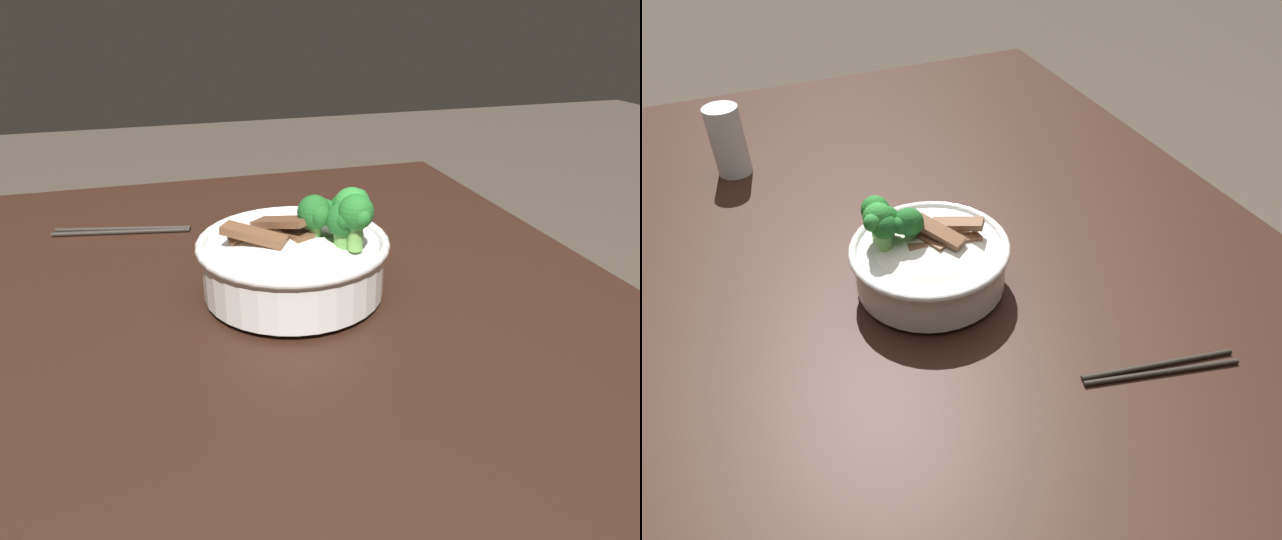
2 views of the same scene
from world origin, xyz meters
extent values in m
cube|color=black|center=(0.00, 0.00, 0.75)|extent=(1.33, 0.98, 0.04)
cube|color=black|center=(-0.59, -0.42, 0.36)|extent=(0.06, 0.06, 0.72)
cube|color=black|center=(-0.59, 0.42, 0.36)|extent=(0.06, 0.06, 0.72)
cylinder|color=white|center=(-0.15, 0.08, 0.77)|extent=(0.10, 0.10, 0.01)
cylinder|color=white|center=(-0.15, 0.08, 0.81)|extent=(0.21, 0.21, 0.06)
torus|color=white|center=(-0.15, 0.08, 0.84)|extent=(0.23, 0.23, 0.01)
ellipsoid|color=white|center=(-0.15, 0.08, 0.82)|extent=(0.19, 0.19, 0.07)
cube|color=brown|center=(-0.17, 0.03, 0.85)|extent=(0.03, 0.06, 0.02)
cube|color=brown|center=(-0.15, 0.07, 0.85)|extent=(0.06, 0.05, 0.01)
cube|color=brown|center=(-0.14, 0.09, 0.85)|extent=(0.05, 0.03, 0.02)
cube|color=brown|center=(-0.14, 0.03, 0.86)|extent=(0.06, 0.08, 0.02)
cube|color=brown|center=(-0.16, 0.06, 0.86)|extent=(0.07, 0.07, 0.03)
cylinder|color=#6BA84C|center=(-0.14, 0.14, 0.85)|extent=(0.02, 0.02, 0.03)
sphere|color=#1E6023|center=(-0.14, 0.14, 0.88)|extent=(0.04, 0.04, 0.04)
sphere|color=#1E6023|center=(-0.13, 0.13, 0.88)|extent=(0.02, 0.02, 0.02)
sphere|color=#1E6023|center=(-0.14, 0.14, 0.88)|extent=(0.02, 0.02, 0.02)
cylinder|color=#6BA84C|center=(-0.11, 0.14, 0.86)|extent=(0.02, 0.02, 0.03)
sphere|color=#237028|center=(-0.11, 0.14, 0.89)|extent=(0.04, 0.04, 0.04)
sphere|color=#237028|center=(-0.09, 0.14, 0.88)|extent=(0.02, 0.02, 0.02)
sphere|color=#237028|center=(-0.11, 0.15, 0.89)|extent=(0.02, 0.02, 0.02)
cylinder|color=#7AB256|center=(-0.12, 0.14, 0.86)|extent=(0.02, 0.02, 0.03)
sphere|color=#2D8433|center=(-0.12, 0.14, 0.89)|extent=(0.04, 0.04, 0.04)
sphere|color=#2D8433|center=(-0.11, 0.14, 0.89)|extent=(0.03, 0.03, 0.03)
sphere|color=#2D8433|center=(-0.14, 0.15, 0.89)|extent=(0.03, 0.03, 0.03)
cylinder|color=#6BA84C|center=(-0.14, 0.10, 0.85)|extent=(0.02, 0.02, 0.02)
sphere|color=#1E6023|center=(-0.14, 0.10, 0.88)|extent=(0.04, 0.04, 0.04)
sphere|color=#1E6023|center=(-0.13, 0.10, 0.88)|extent=(0.02, 0.02, 0.02)
sphere|color=#1E6023|center=(-0.14, 0.11, 0.88)|extent=(0.03, 0.03, 0.03)
cylinder|color=#5B9947|center=(-0.12, 0.13, 0.85)|extent=(0.02, 0.02, 0.02)
sphere|color=#1E6023|center=(-0.12, 0.13, 0.87)|extent=(0.04, 0.04, 0.04)
sphere|color=#1E6023|center=(-0.10, 0.12, 0.88)|extent=(0.02, 0.02, 0.02)
sphere|color=#1E6023|center=(-0.12, 0.14, 0.88)|extent=(0.02, 0.02, 0.02)
cylinder|color=#28231E|center=(-0.41, -0.13, 0.77)|extent=(0.04, 0.20, 0.01)
cylinder|color=#28231E|center=(-0.43, -0.13, 0.77)|extent=(0.05, 0.20, 0.01)
camera|label=1|loc=(0.44, -0.06, 1.10)|focal=32.16mm
camera|label=2|loc=(-0.79, 0.30, 1.35)|focal=34.29mm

